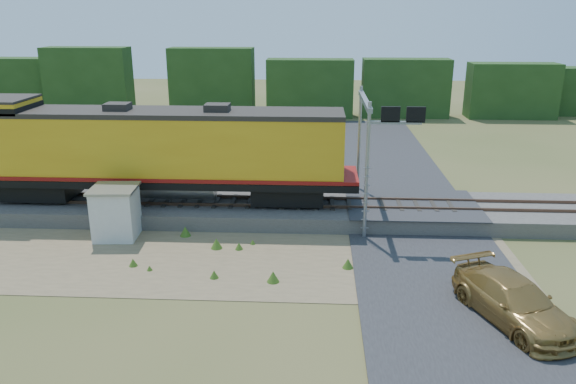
# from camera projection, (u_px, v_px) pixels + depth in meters

# --- Properties ---
(ground) EXTENTS (140.00, 140.00, 0.00)m
(ground) POSITION_uv_depth(u_px,v_px,m) (274.00, 264.00, 24.99)
(ground) COLOR #475123
(ground) RESTS_ON ground
(ballast) EXTENTS (70.00, 5.00, 0.80)m
(ballast) POSITION_uv_depth(u_px,v_px,m) (282.00, 210.00, 30.57)
(ballast) COLOR slate
(ballast) RESTS_ON ground
(rails) EXTENTS (70.00, 1.54, 0.16)m
(rails) POSITION_uv_depth(u_px,v_px,m) (282.00, 201.00, 30.42)
(rails) COLOR brown
(rails) RESTS_ON ballast
(dirt_shoulder) EXTENTS (26.00, 8.00, 0.03)m
(dirt_shoulder) POSITION_uv_depth(u_px,v_px,m) (231.00, 258.00, 25.56)
(dirt_shoulder) COLOR #8C7754
(dirt_shoulder) RESTS_ON ground
(road) EXTENTS (7.00, 66.00, 0.86)m
(road) POSITION_uv_depth(u_px,v_px,m) (430.00, 258.00, 25.31)
(road) COLOR #38383A
(road) RESTS_ON ground
(tree_line_north) EXTENTS (130.00, 3.00, 6.50)m
(tree_line_north) POSITION_uv_depth(u_px,v_px,m) (301.00, 86.00, 60.15)
(tree_line_north) COLOR #1F3D16
(tree_line_north) RESTS_ON ground
(weed_clumps) EXTENTS (15.00, 6.20, 0.56)m
(weed_clumps) POSITION_uv_depth(u_px,v_px,m) (197.00, 261.00, 25.27)
(weed_clumps) COLOR #3D621C
(weed_clumps) RESTS_ON ground
(locomotive) EXTENTS (21.04, 3.21, 5.43)m
(locomotive) POSITION_uv_depth(u_px,v_px,m) (155.00, 150.00, 29.92)
(locomotive) COLOR black
(locomotive) RESTS_ON rails
(shed) EXTENTS (2.32, 2.32, 2.59)m
(shed) POSITION_uv_depth(u_px,v_px,m) (116.00, 212.00, 27.54)
(shed) COLOR silver
(shed) RESTS_ON ground
(signal_gantry) EXTENTS (2.68, 6.20, 6.77)m
(signal_gantry) POSITION_uv_depth(u_px,v_px,m) (372.00, 128.00, 28.27)
(signal_gantry) COLOR gray
(signal_gantry) RESTS_ON ground
(car) EXTENTS (4.04, 5.87, 1.58)m
(car) POSITION_uv_depth(u_px,v_px,m) (514.00, 301.00, 20.17)
(car) COLOR #A8803E
(car) RESTS_ON ground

